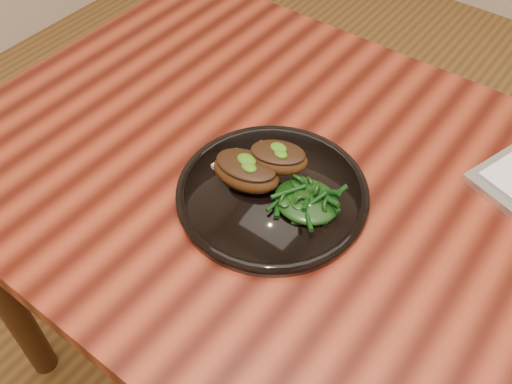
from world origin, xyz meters
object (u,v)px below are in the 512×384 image
desk (418,280)px  plate (272,193)px  lamb_chop_front (246,171)px  greens_heap (307,198)px

desk → plate: plate is taller
plate → desk: bearing=13.9°
lamb_chop_front → greens_heap: 0.10m
plate → lamb_chop_front: (-0.04, -0.01, 0.03)m
lamb_chop_front → greens_heap: bearing=8.8°
lamb_chop_front → greens_heap: size_ratio=1.18×
desk → greens_heap: (-0.18, -0.05, 0.12)m
plate → greens_heap: bearing=5.2°
lamb_chop_front → plate: bearing=13.6°
greens_heap → desk: bearing=16.6°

